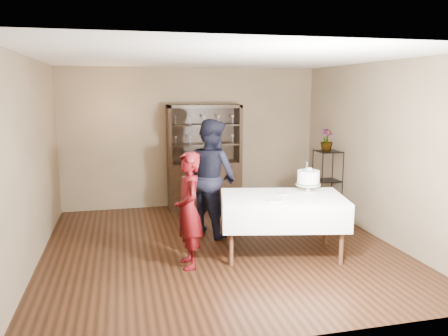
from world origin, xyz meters
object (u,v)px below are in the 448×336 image
at_px(plant_etagere, 327,180).
at_px(cake_table, 282,210).
at_px(man, 212,177).
at_px(china_hutch, 204,174).
at_px(woman, 188,210).
at_px(potted_plant, 327,140).
at_px(cake, 308,179).

xyz_separation_m(plant_etagere, cake_table, (-1.50, -1.66, -0.01)).
bearing_deg(man, china_hutch, -37.85).
distance_m(woman, potted_plant, 3.38).
bearing_deg(potted_plant, woman, -147.17).
xyz_separation_m(plant_etagere, cake, (-1.06, -1.50, 0.38)).
height_order(china_hutch, woman, china_hutch).
bearing_deg(plant_etagere, man, -166.42).
bearing_deg(cake, cake_table, -160.19).
xyz_separation_m(plant_etagere, potted_plant, (-0.04, 0.01, 0.73)).
relative_size(cake_table, cake, 3.84).
bearing_deg(cake, man, 141.79).
relative_size(plant_etagere, man, 0.65).
height_order(man, potted_plant, man).
xyz_separation_m(china_hutch, cake_table, (0.58, -2.71, -0.03)).
bearing_deg(woman, china_hutch, 161.26).
xyz_separation_m(china_hutch, man, (-0.19, -1.60, 0.26)).
height_order(cake_table, potted_plant, potted_plant).
bearing_deg(cake_table, man, 124.43).
height_order(china_hutch, cake, china_hutch).
bearing_deg(plant_etagere, cake_table, -132.14).
xyz_separation_m(plant_etagere, man, (-2.27, -0.55, 0.27)).
distance_m(woman, cake, 1.82).
distance_m(plant_etagere, cake_table, 2.24).
xyz_separation_m(china_hutch, woman, (-0.75, -2.85, 0.09)).
distance_m(china_hutch, potted_plant, 2.40).
height_order(cake_table, cake, cake).
bearing_deg(man, plant_etagere, -107.60).
distance_m(man, cake, 1.54).
height_order(woman, cake, woman).
xyz_separation_m(cake_table, woman, (-1.33, -0.13, 0.11)).
distance_m(woman, man, 1.38).
bearing_deg(china_hutch, man, -96.67).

